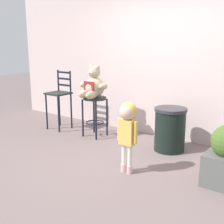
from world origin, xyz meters
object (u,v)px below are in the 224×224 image
at_px(trash_bin, 170,129).
at_px(child_walking, 128,122).
at_px(bar_stool_with_teddy, 95,108).
at_px(teddy_bear, 93,86).
at_px(bar_chair_empty, 59,96).

bearing_deg(trash_bin, child_walking, -94.45).
xyz_separation_m(bar_stool_with_teddy, trash_bin, (1.43, 0.13, -0.18)).
xyz_separation_m(teddy_bear, trash_bin, (1.43, 0.16, -0.59)).
bearing_deg(teddy_bear, trash_bin, 6.51).
bearing_deg(bar_chair_empty, child_walking, -22.40).
bearing_deg(bar_stool_with_teddy, teddy_bear, -90.00).
bearing_deg(bar_chair_empty, bar_stool_with_teddy, 2.31).
distance_m(teddy_bear, bar_chair_empty, 0.92).
bearing_deg(bar_chair_empty, teddy_bear, 0.38).
distance_m(trash_bin, bar_chair_empty, 2.34).
bearing_deg(bar_stool_with_teddy, trash_bin, 5.34).
bearing_deg(child_walking, trash_bin, 151.71).
xyz_separation_m(child_walking, bar_chair_empty, (-2.23, 0.92, -0.03)).
distance_m(bar_stool_with_teddy, teddy_bear, 0.41).
distance_m(bar_stool_with_teddy, child_walking, 1.66).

